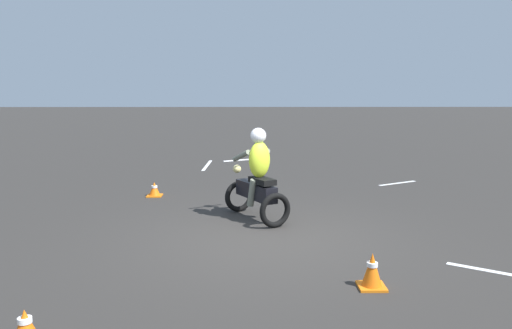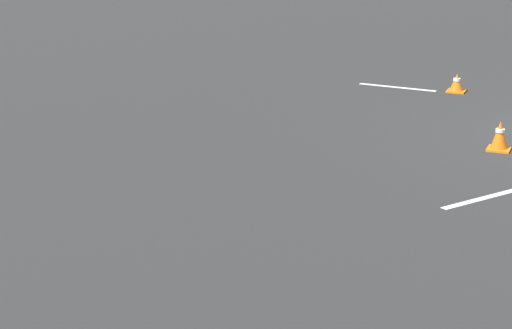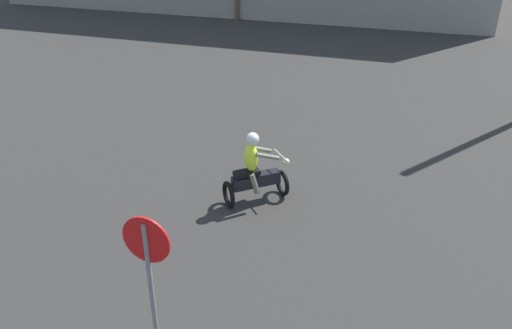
# 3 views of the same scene
# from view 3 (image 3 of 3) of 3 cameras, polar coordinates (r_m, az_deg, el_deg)

# --- Properties ---
(motorcycle_rider_background) EXTENTS (1.44, 1.39, 1.66)m
(motorcycle_rider_background) POSITION_cam_3_polar(r_m,az_deg,el_deg) (10.86, -0.17, -0.85)
(motorcycle_rider_background) COLOR black
(motorcycle_rider_background) RESTS_ON ground
(stop_sign) EXTENTS (0.70, 0.08, 2.30)m
(stop_sign) POSITION_cam_3_polar(r_m,az_deg,el_deg) (6.92, -12.21, -10.58)
(stop_sign) COLOR slate
(stop_sign) RESTS_ON ground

